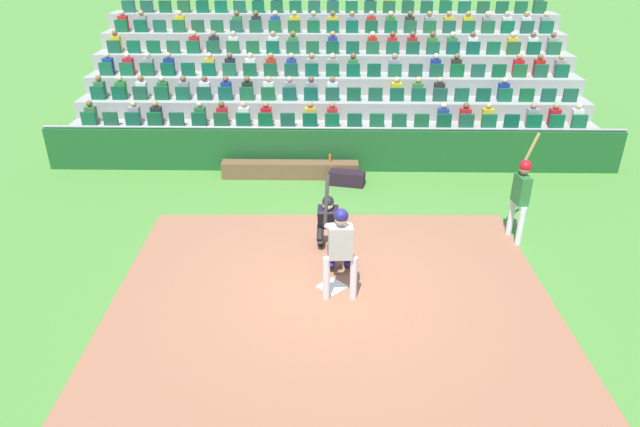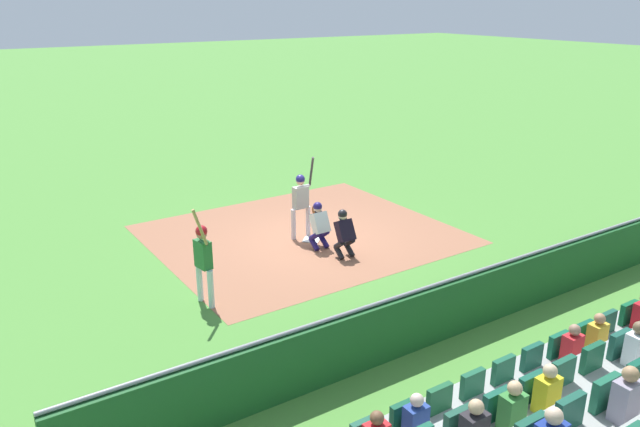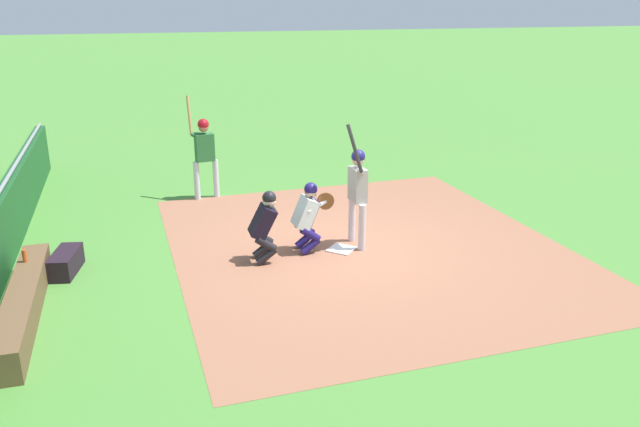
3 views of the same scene
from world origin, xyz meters
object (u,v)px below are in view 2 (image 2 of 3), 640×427
at_px(home_plate_umpire, 344,231).
at_px(on_deck_batter, 203,256).
at_px(batter_at_plate, 301,199).
at_px(dugout_bench, 482,295).
at_px(water_bottle_on_bench, 449,295).
at_px(home_plate_marker, 312,239).
at_px(catcher_crouching, 319,223).
at_px(equipment_duffel_bag, 415,306).

relative_size(home_plate_umpire, on_deck_batter, 0.55).
height_order(batter_at_plate, on_deck_batter, batter_at_plate).
relative_size(dugout_bench, water_bottle_on_bench, 18.07).
bearing_deg(dugout_bench, home_plate_marker, 102.27).
height_order(catcher_crouching, on_deck_batter, on_deck_batter).
distance_m(home_plate_marker, catcher_crouching, 0.92).
bearing_deg(home_plate_marker, water_bottle_on_bench, -89.36).
bearing_deg(on_deck_batter, dugout_bench, -32.75).
bearing_deg(catcher_crouching, dugout_bench, -74.66).
distance_m(batter_at_plate, home_plate_umpire, 1.82).
relative_size(batter_at_plate, on_deck_batter, 1.01).
bearing_deg(home_plate_umpire, on_deck_batter, -172.86).
xyz_separation_m(home_plate_umpire, dugout_bench, (1.03, -3.74, -0.47)).
distance_m(catcher_crouching, on_deck_batter, 4.03).
xyz_separation_m(batter_at_plate, dugout_bench, (1.25, -5.50, -0.91)).
relative_size(home_plate_umpire, equipment_duffel_bag, 1.39).
height_order(home_plate_marker, home_plate_umpire, home_plate_umpire).
bearing_deg(catcher_crouching, home_plate_marker, 77.02).
height_order(water_bottle_on_bench, equipment_duffel_bag, water_bottle_on_bench).
bearing_deg(equipment_duffel_bag, catcher_crouching, 98.59).
distance_m(batter_at_plate, water_bottle_on_bench, 5.60).
relative_size(water_bottle_on_bench, equipment_duffel_bag, 0.22).
relative_size(catcher_crouching, dugout_bench, 0.35).
height_order(water_bottle_on_bench, on_deck_batter, on_deck_batter).
relative_size(catcher_crouching, on_deck_batter, 0.56).
bearing_deg(water_bottle_on_bench, equipment_duffel_bag, 130.23).
distance_m(catcher_crouching, dugout_bench, 4.77).
height_order(catcher_crouching, dugout_bench, catcher_crouching).
bearing_deg(catcher_crouching, equipment_duffel_bag, -93.52).
bearing_deg(dugout_bench, water_bottle_on_bench, -176.35).
relative_size(home_plate_marker, water_bottle_on_bench, 2.19).
distance_m(equipment_duffel_bag, on_deck_batter, 4.59).
bearing_deg(dugout_bench, home_plate_umpire, 105.46).
distance_m(home_plate_marker, home_plate_umpire, 1.57).
xyz_separation_m(catcher_crouching, water_bottle_on_bench, (0.19, -4.65, -0.18)).
height_order(batter_at_plate, water_bottle_on_bench, batter_at_plate).
distance_m(home_plate_umpire, on_deck_batter, 4.06).
height_order(equipment_duffel_bag, on_deck_batter, on_deck_batter).
height_order(catcher_crouching, equipment_duffel_bag, catcher_crouching).
distance_m(catcher_crouching, home_plate_umpire, 0.87).
distance_m(home_plate_umpire, equipment_duffel_bag, 3.35).
bearing_deg(catcher_crouching, batter_at_plate, 89.54).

